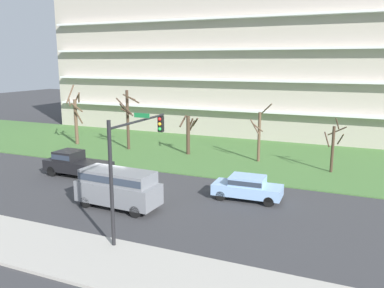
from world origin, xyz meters
TOP-DOWN VIEW (x-y plane):
  - ground at (0.00, 0.00)m, footprint 160.00×160.00m
  - sidewalk_curb_near at (0.00, -8.00)m, footprint 80.00×4.00m
  - grass_lawn_strip at (0.00, 14.00)m, footprint 80.00×16.00m
  - apartment_building at (0.00, 28.39)m, footprint 48.08×13.73m
  - tree_far_left at (-13.35, 12.11)m, footprint 1.71×1.57m
  - tree_left at (-6.81, 12.00)m, footprint 1.81×1.68m
  - tree_center at (-0.43, 12.54)m, footprint 1.78×1.64m
  - tree_right at (6.41, 12.39)m, footprint 1.84×1.85m
  - tree_far_right at (12.66, 11.31)m, footprint 1.69×1.70m
  - van_gray_near_left at (1.28, -2.00)m, footprint 5.29×2.25m
  - sedan_blue_center_left at (8.12, 2.50)m, footprint 4.47×1.97m
  - pickup_black_center_right at (-5.63, 2.51)m, footprint 5.44×2.12m
  - traffic_signal_mast at (4.06, -4.76)m, footprint 0.90×5.41m

SIDE VIEW (x-z plane):
  - ground at x=0.00m, z-range 0.00..0.00m
  - grass_lawn_strip at x=0.00m, z-range 0.00..0.08m
  - sidewalk_curb_near at x=0.00m, z-range 0.00..0.15m
  - sedan_blue_center_left at x=8.12m, z-range 0.09..1.66m
  - pickup_black_center_right at x=-5.63m, z-range 0.04..1.99m
  - van_gray_near_left at x=1.28m, z-range 0.22..2.58m
  - tree_center at x=-0.43m, z-range 0.27..4.03m
  - tree_far_right at x=12.66m, z-range -0.07..4.43m
  - tree_right at x=6.41m, z-range -0.13..5.11m
  - tree_far_left at x=-13.35m, z-range -0.16..6.20m
  - tree_left at x=-6.81m, z-range 0.36..6.37m
  - traffic_signal_mast at x=4.06m, z-range 1.16..7.35m
  - apartment_building at x=0.00m, z-range 0.00..16.84m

